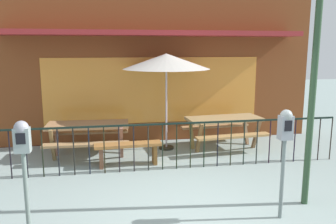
{
  "coord_description": "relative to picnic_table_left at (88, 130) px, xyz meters",
  "views": [
    {
      "loc": [
        -1.22,
        -4.59,
        2.45
      ],
      "look_at": [
        0.04,
        2.48,
        1.11
      ],
      "focal_mm": 37.19,
      "sensor_mm": 36.0,
      "label": 1
    }
  ],
  "objects": [
    {
      "name": "parking_meter_near",
      "position": [
        2.88,
        -3.45,
        0.63
      ],
      "size": [
        0.18,
        0.17,
        1.61
      ],
      "color": "slate",
      "rests_on": "ground"
    },
    {
      "name": "patio_bench",
      "position": [
        0.84,
        -0.76,
        -0.26
      ],
      "size": [
        1.41,
        0.39,
        0.48
      ],
      "color": "#96612F",
      "rests_on": "ground"
    },
    {
      "name": "pub_storefront",
      "position": [
        1.66,
        1.36,
        1.9
      ],
      "size": [
        8.61,
        1.33,
        5.04
      ],
      "color": "#3B170E",
      "rests_on": "ground"
    },
    {
      "name": "street_lamp",
      "position": [
        3.49,
        -3.08,
        1.92
      ],
      "size": [
        0.28,
        0.28,
        3.86
      ],
      "color": "#2B472D",
      "rests_on": "ground"
    },
    {
      "name": "parking_meter_far",
      "position": [
        -0.57,
        -3.57,
        0.63
      ],
      "size": [
        0.18,
        0.17,
        1.6
      ],
      "color": "slate",
      "rests_on": "ground"
    },
    {
      "name": "picnic_table_left",
      "position": [
        0.0,
        0.0,
        0.0
      ],
      "size": [
        1.85,
        1.43,
        0.79
      ],
      "color": "#A0744C",
      "rests_on": "ground"
    },
    {
      "name": "picnic_table_right",
      "position": [
        3.23,
        0.1,
        0.0
      ],
      "size": [
        1.92,
        1.52,
        0.79
      ],
      "color": "#9D7F51",
      "rests_on": "ground"
    },
    {
      "name": "patio_fence_front",
      "position": [
        1.66,
        -1.14,
        0.05
      ],
      "size": [
        7.26,
        0.04,
        0.97
      ],
      "color": "black",
      "rests_on": "ground"
    },
    {
      "name": "ground",
      "position": [
        1.66,
        -3.22,
        -0.61
      ],
      "size": [
        40.0,
        40.0,
        0.0
      ],
      "primitive_type": "plane",
      "color": "gray"
    },
    {
      "name": "patio_umbrella",
      "position": [
        1.84,
        0.31,
        1.51
      ],
      "size": [
        2.06,
        2.06,
        2.31
      ],
      "color": "black",
      "rests_on": "ground"
    }
  ]
}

